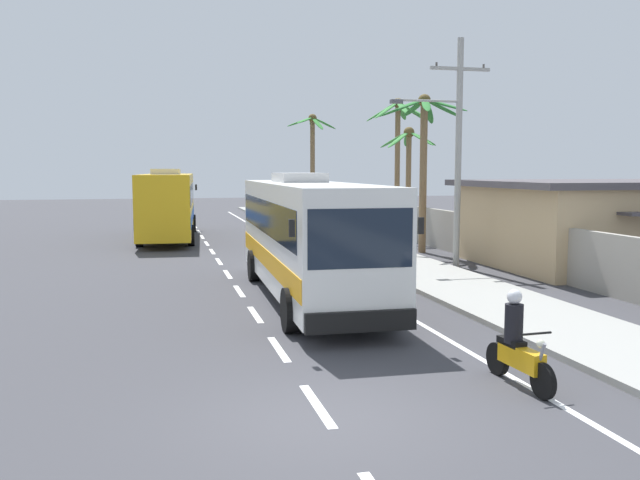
{
  "coord_description": "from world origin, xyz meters",
  "views": [
    {
      "loc": [
        -2.39,
        -9.36,
        3.73
      ],
      "look_at": [
        2.18,
        9.29,
        1.7
      ],
      "focal_mm": 37.32,
      "sensor_mm": 36.0,
      "label": 1
    }
  ],
  "objects": [
    {
      "name": "sidewalk_kerb",
      "position": [
        6.8,
        10.0,
        0.07
      ],
      "size": [
        3.2,
        90.0,
        0.14
      ],
      "primitive_type": "cube",
      "color": "#999993",
      "rests_on": "ground"
    },
    {
      "name": "palm_farthest",
      "position": [
        10.95,
        26.54,
        5.62
      ],
      "size": [
        3.64,
        3.94,
        7.76
      ],
      "color": "brown",
      "rests_on": "ground"
    },
    {
      "name": "boundary_wall",
      "position": [
        10.6,
        14.0,
        0.93
      ],
      "size": [
        0.24,
        60.0,
        1.86
      ],
      "primitive_type": "cube",
      "color": "#9E998E",
      "rests_on": "ground"
    },
    {
      "name": "pedestrian_near_kerb",
      "position": [
        7.41,
        16.38,
        1.03
      ],
      "size": [
        0.36,
        0.36,
        1.7
      ],
      "rotation": [
        0.0,
        0.0,
        0.37
      ],
      "color": "black",
      "rests_on": "sidewalk_kerb"
    },
    {
      "name": "ground_plane",
      "position": [
        0.0,
        0.0,
        0.0
      ],
      "size": [
        160.0,
        160.0,
        0.0
      ],
      "primitive_type": "plane",
      "color": "#3A3A3F"
    },
    {
      "name": "motorcycle_trailing",
      "position": [
        3.61,
        0.74,
        0.67
      ],
      "size": [
        0.56,
        1.96,
        1.67
      ],
      "color": "black",
      "rests_on": "ground"
    },
    {
      "name": "coach_bus_foreground",
      "position": [
        1.82,
        9.32,
        1.89
      ],
      "size": [
        3.07,
        11.44,
        3.64
      ],
      "color": "white",
      "rests_on": "ground"
    },
    {
      "name": "palm_nearest",
      "position": [
        10.35,
        23.27,
        4.29
      ],
      "size": [
        3.19,
        3.23,
        5.94
      ],
      "color": "brown",
      "rests_on": "ground"
    },
    {
      "name": "coach_bus_far_lane",
      "position": [
        -1.82,
        27.33,
        1.97
      ],
      "size": [
        3.53,
        12.0,
        3.78
      ],
      "color": "gold",
      "rests_on": "ground"
    },
    {
      "name": "utility_pole_mid",
      "position": [
        8.65,
        14.06,
        4.64
      ],
      "size": [
        3.94,
        0.24,
        8.64
      ],
      "color": "#9E9E99",
      "rests_on": "ground"
    },
    {
      "name": "palm_second",
      "position": [
        9.24,
        18.61,
        5.09
      ],
      "size": [
        3.91,
        4.18,
        7.08
      ],
      "color": "brown",
      "rests_on": "ground"
    },
    {
      "name": "motorcycle_beside_bus",
      "position": [
        3.99,
        19.1,
        0.65
      ],
      "size": [
        0.56,
        1.96,
        1.61
      ],
      "color": "black",
      "rests_on": "ground"
    },
    {
      "name": "pedestrian_midwalk",
      "position": [
        6.22,
        21.67,
        1.04
      ],
      "size": [
        0.36,
        0.36,
        1.71
      ],
      "rotation": [
        0.0,
        0.0,
        1.08
      ],
      "color": "gold",
      "rests_on": "sidewalk_kerb"
    },
    {
      "name": "palm_fourth",
      "position": [
        7.84,
        34.51,
        5.08
      ],
      "size": [
        3.4,
        3.43,
        7.46
      ],
      "color": "brown",
      "rests_on": "ground"
    },
    {
      "name": "lane_markings",
      "position": [
        2.23,
        14.72,
        0.0
      ],
      "size": [
        3.92,
        71.0,
        0.01
      ],
      "color": "white",
      "rests_on": "ground"
    }
  ]
}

